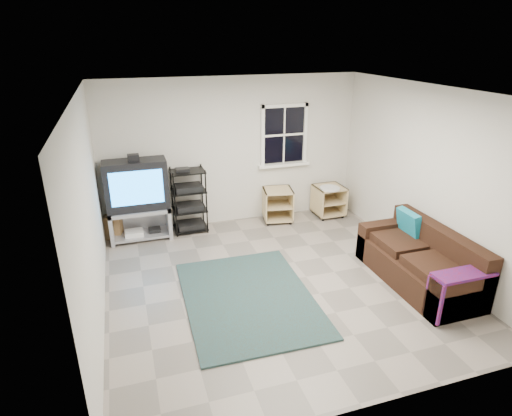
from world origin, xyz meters
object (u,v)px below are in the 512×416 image
object	(u,v)px
av_rack	(189,204)
sofa	(421,263)
side_table_left	(277,203)
side_table_right	(328,198)
tv_unit	(137,193)

from	to	relation	value
av_rack	sofa	size ratio (longest dim) A/B	0.61
side_table_left	side_table_right	distance (m)	1.00
av_rack	tv_unit	bearing A→B (deg)	-177.05
side_table_left	tv_unit	bearing A→B (deg)	-179.20
side_table_right	sofa	size ratio (longest dim) A/B	0.32
tv_unit	av_rack	world-z (taller)	tv_unit
tv_unit	av_rack	distance (m)	0.91
tv_unit	side_table_left	bearing A→B (deg)	0.80
av_rack	side_table_left	world-z (taller)	av_rack
av_rack	side_table_left	bearing A→B (deg)	-0.32
side_table_left	side_table_right	world-z (taller)	side_table_left
tv_unit	side_table_right	xyz separation A→B (m)	(3.48, -0.04, -0.47)
tv_unit	side_table_left	xyz separation A→B (m)	(2.48, 0.03, -0.48)
side_table_left	sofa	bearing A→B (deg)	-67.02
tv_unit	side_table_right	bearing A→B (deg)	-0.68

